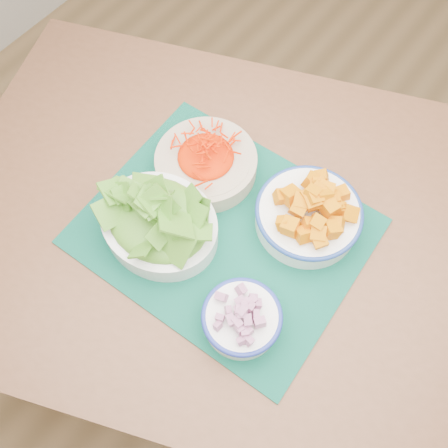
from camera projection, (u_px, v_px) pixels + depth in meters
name	position (u px, v px, depth m)	size (l,w,h in m)	color
ground	(306.00, 300.00, 1.74)	(4.00, 4.00, 0.00)	tan
table	(251.00, 244.00, 1.11)	(1.55, 1.30, 0.75)	brown
placemat	(224.00, 231.00, 1.02)	(0.54, 0.44, 0.00)	#04362A
carrot_bowl	(206.00, 161.00, 1.05)	(0.23, 0.23, 0.08)	tan
squash_bowl	(309.00, 211.00, 0.98)	(0.25, 0.25, 0.11)	white
lettuce_bowl	(158.00, 219.00, 0.97)	(0.25, 0.21, 0.12)	white
onion_bowl	(242.00, 317.00, 0.90)	(0.18, 0.18, 0.08)	white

